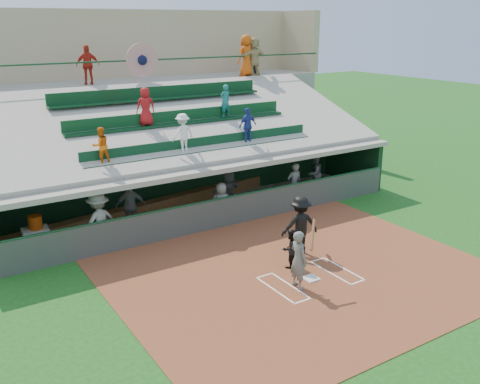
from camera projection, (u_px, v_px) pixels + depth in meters
ground at (311, 279)px, 15.72m from camera, size 100.00×100.00×0.00m
dirt_slab at (300, 273)px, 16.11m from camera, size 11.00×9.00×0.02m
home_plate at (311, 278)px, 15.70m from camera, size 0.43×0.43×0.03m
batters_box_chalk at (311, 279)px, 15.71m from camera, size 2.65×1.85×0.01m
dugout_floor at (201, 213)px, 21.14m from camera, size 16.00×3.50×0.04m
concourse_slab at (134, 128)px, 25.87m from camera, size 20.00×3.00×4.60m
grandstand at (159, 140)px, 23.47m from camera, size 20.40×10.40×7.80m
batter_at_plate at (299, 259)px, 14.97m from camera, size 0.84×0.73×1.95m
catcher at (290, 249)px, 16.29m from camera, size 0.62×0.49×1.22m
home_umpire at (300, 225)px, 17.24m from camera, size 1.38×1.00×1.92m
dugout_bench at (184, 199)px, 21.95m from camera, size 15.80×2.98×0.48m
white_table at (36, 239)px, 17.62m from camera, size 0.86×0.66×0.72m
water_cooler at (35, 222)px, 17.43m from camera, size 0.45×0.45×0.45m
dugout_player_a at (99, 222)px, 17.38m from camera, size 1.44×1.08×1.98m
dugout_player_b at (130, 206)px, 19.03m from camera, size 1.14×0.66×1.84m
dugout_player_c at (221, 203)px, 19.71m from camera, size 0.88×0.69×1.59m
dugout_player_d at (229, 190)px, 21.17m from camera, size 1.59×0.93×1.63m
dugout_player_e at (294, 184)px, 21.76m from camera, size 0.67×0.48×1.75m
dugout_player_f at (314, 174)px, 23.37m from camera, size 0.96×0.83×1.69m
trash_bin at (253, 65)px, 28.29m from camera, size 0.58×0.58×0.87m
concourse_staff_a at (88, 65)px, 23.12m from camera, size 1.05×0.59×1.68m
concourse_staff_b at (246, 56)px, 26.62m from camera, size 1.11×0.87×2.02m
concourse_staff_c at (254, 56)px, 26.81m from camera, size 1.86×0.99×1.91m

